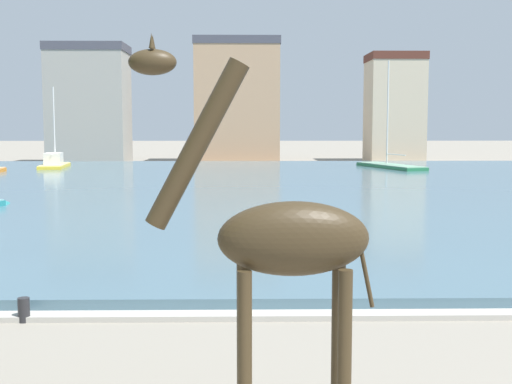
% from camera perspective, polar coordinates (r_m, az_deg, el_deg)
% --- Properties ---
extents(harbor_water, '(87.61, 52.05, 0.35)m').
position_cam_1_polar(harbor_water, '(40.06, -0.93, 0.32)').
color(harbor_water, '#476675').
rests_on(harbor_water, ground).
extents(quay_edge_coping, '(87.61, 0.50, 0.12)m').
position_cam_1_polar(quay_edge_coping, '(14.16, -0.83, -10.42)').
color(quay_edge_coping, '#ADA89E').
rests_on(quay_edge_coping, ground).
extents(giraffe_statue, '(2.89, 0.74, 5.04)m').
position_cam_1_polar(giraffe_statue, '(8.00, 2.11, -4.64)').
color(giraffe_statue, '#382B19').
rests_on(giraffe_statue, ground).
extents(sailboat_yellow, '(2.54, 6.70, 7.02)m').
position_cam_1_polar(sailboat_yellow, '(58.89, -16.62, 2.18)').
color(sailboat_yellow, gold).
rests_on(sailboat_yellow, ground).
extents(sailboat_green, '(4.74, 9.46, 9.15)m').
position_cam_1_polar(sailboat_green, '(57.36, 10.87, 2.07)').
color(sailboat_green, '#236B42').
rests_on(sailboat_green, ground).
extents(mooring_bollard, '(0.24, 0.24, 0.50)m').
position_cam_1_polar(mooring_bollard, '(14.67, -19.03, -9.40)').
color(mooring_bollard, '#232326').
rests_on(mooring_bollard, ground).
extents(townhouse_wide_warehouse, '(7.75, 5.69, 11.82)m').
position_cam_1_polar(townhouse_wide_warehouse, '(70.00, -13.93, 7.23)').
color(townhouse_wide_warehouse, gray).
rests_on(townhouse_wide_warehouse, ground).
extents(townhouse_corner_house, '(8.81, 5.27, 12.73)m').
position_cam_1_polar(townhouse_corner_house, '(70.53, -1.60, 7.75)').
color(townhouse_corner_house, tan).
rests_on(townhouse_corner_house, ground).
extents(townhouse_end_terrace, '(5.67, 5.59, 11.22)m').
position_cam_1_polar(townhouse_end_terrace, '(72.40, 11.61, 6.99)').
color(townhouse_end_terrace, '#C6B293').
rests_on(townhouse_end_terrace, ground).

